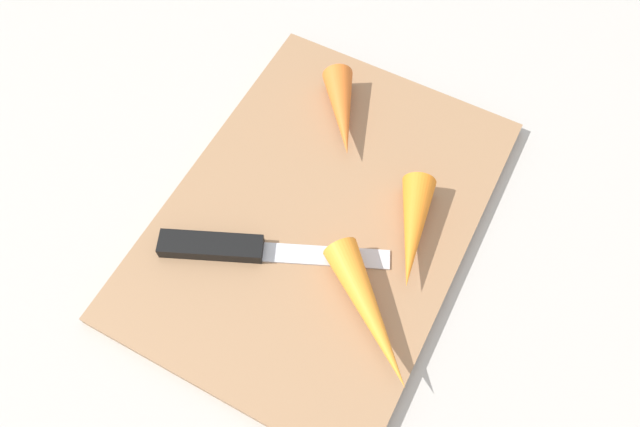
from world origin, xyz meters
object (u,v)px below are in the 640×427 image
(cutting_board, at_px, (320,217))
(carrot_shortest, at_px, (342,112))
(carrot_medium, at_px, (413,231))
(carrot_longest, at_px, (371,314))
(knife, at_px, (226,247))

(cutting_board, relative_size, carrot_shortest, 3.78)
(cutting_board, distance_m, carrot_shortest, 0.11)
(carrot_medium, xyz_separation_m, carrot_longest, (-0.08, 0.00, -0.00))
(cutting_board, bearing_deg, carrot_shortest, 15.97)
(knife, distance_m, carrot_medium, 0.16)
(cutting_board, height_order, carrot_shortest, carrot_shortest)
(cutting_board, bearing_deg, carrot_longest, -129.97)
(carrot_shortest, bearing_deg, carrot_medium, 20.09)
(cutting_board, bearing_deg, knife, 141.99)
(cutting_board, height_order, carrot_longest, carrot_longest)
(carrot_medium, distance_m, carrot_shortest, 0.14)
(carrot_medium, xyz_separation_m, carrot_shortest, (0.09, 0.11, -0.00))
(knife, distance_m, carrot_shortest, 0.17)
(knife, height_order, carrot_shortest, carrot_shortest)
(knife, relative_size, carrot_longest, 1.50)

